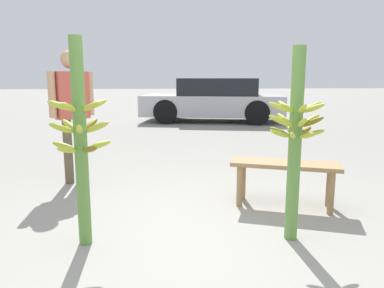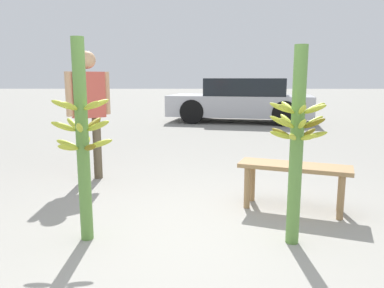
{
  "view_description": "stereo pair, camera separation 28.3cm",
  "coord_description": "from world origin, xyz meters",
  "px_view_note": "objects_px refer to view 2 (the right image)",
  "views": [
    {
      "loc": [
        -0.22,
        -2.7,
        1.28
      ],
      "look_at": [
        0.04,
        0.18,
        0.76
      ],
      "focal_mm": 35.0,
      "sensor_mm": 36.0,
      "label": 1
    },
    {
      "loc": [
        0.07,
        -2.72,
        1.28
      ],
      "look_at": [
        0.04,
        0.18,
        0.76
      ],
      "focal_mm": 35.0,
      "sensor_mm": 36.0,
      "label": 2
    }
  ],
  "objects_px": {
    "banana_stalk_center": "(297,141)",
    "market_bench": "(294,173)",
    "banana_stalk_left": "(82,138)",
    "vendor_person": "(89,104)",
    "parked_car": "(241,101)"
  },
  "relations": [
    {
      "from": "banana_stalk_center",
      "to": "market_bench",
      "type": "distance_m",
      "value": 0.89
    },
    {
      "from": "banana_stalk_left",
      "to": "vendor_person",
      "type": "xyz_separation_m",
      "value": [
        -0.45,
        1.79,
        0.14
      ]
    },
    {
      "from": "banana_stalk_center",
      "to": "market_bench",
      "type": "height_order",
      "value": "banana_stalk_center"
    },
    {
      "from": "banana_stalk_left",
      "to": "banana_stalk_center",
      "type": "height_order",
      "value": "banana_stalk_left"
    },
    {
      "from": "banana_stalk_center",
      "to": "parked_car",
      "type": "height_order",
      "value": "banana_stalk_center"
    },
    {
      "from": "banana_stalk_center",
      "to": "banana_stalk_left",
      "type": "bearing_deg",
      "value": 178.09
    },
    {
      "from": "banana_stalk_center",
      "to": "vendor_person",
      "type": "bearing_deg",
      "value": 138.45
    },
    {
      "from": "banana_stalk_left",
      "to": "vendor_person",
      "type": "bearing_deg",
      "value": 104.05
    },
    {
      "from": "parked_car",
      "to": "vendor_person",
      "type": "bearing_deg",
      "value": 168.85
    },
    {
      "from": "banana_stalk_center",
      "to": "vendor_person",
      "type": "distance_m",
      "value": 2.78
    },
    {
      "from": "vendor_person",
      "to": "market_bench",
      "type": "bearing_deg",
      "value": -62.8
    },
    {
      "from": "banana_stalk_center",
      "to": "market_bench",
      "type": "relative_size",
      "value": 1.37
    },
    {
      "from": "vendor_person",
      "to": "market_bench",
      "type": "xyz_separation_m",
      "value": [
        2.27,
        -1.09,
        -0.6
      ]
    },
    {
      "from": "market_bench",
      "to": "banana_stalk_left",
      "type": "bearing_deg",
      "value": -138.47
    },
    {
      "from": "banana_stalk_left",
      "to": "vendor_person",
      "type": "height_order",
      "value": "vendor_person"
    }
  ]
}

